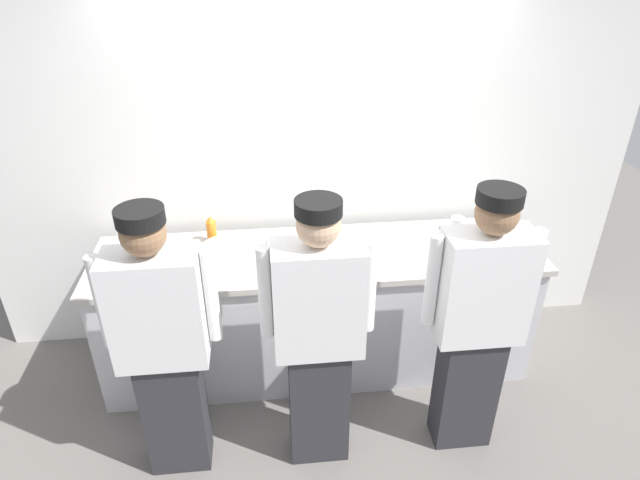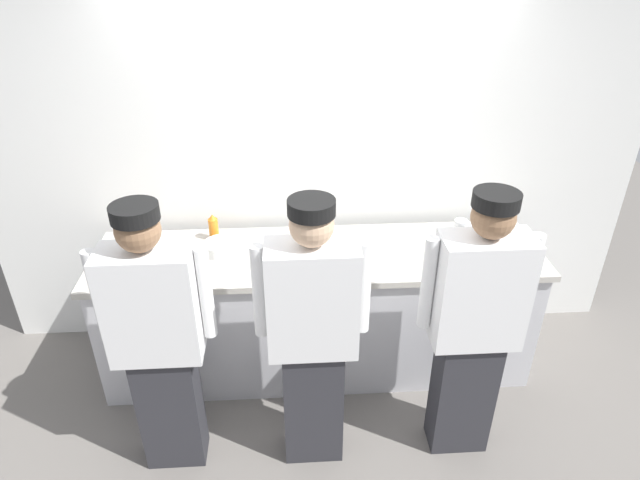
{
  "view_description": "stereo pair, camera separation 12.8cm",
  "coord_description": "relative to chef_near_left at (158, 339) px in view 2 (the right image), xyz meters",
  "views": [
    {
      "loc": [
        -0.3,
        -2.56,
        2.7
      ],
      "look_at": [
        0.01,
        0.35,
        1.03
      ],
      "focal_mm": 30.54,
      "sensor_mm": 36.0,
      "label": 1
    },
    {
      "loc": [
        -0.18,
        -2.57,
        2.7
      ],
      "look_at": [
        0.01,
        0.35,
        1.03
      ],
      "focal_mm": 30.54,
      "sensor_mm": 36.0,
      "label": 2
    }
  ],
  "objects": [
    {
      "name": "mixing_bowl_steel",
      "position": [
        1.97,
        0.74,
        0.09
      ],
      "size": [
        0.32,
        0.32,
        0.11
      ],
      "primitive_type": "cylinder",
      "color": "#B7BABF",
      "rests_on": "prep_counter"
    },
    {
      "name": "chef_center",
      "position": [
        0.79,
        -0.01,
        0.0
      ],
      "size": [
        0.6,
        0.24,
        1.65
      ],
      "color": "#2D2D33",
      "rests_on": "ground"
    },
    {
      "name": "wall_back",
      "position": [
        0.87,
        1.23,
        0.56
      ],
      "size": [
        4.47,
        0.1,
        2.86
      ],
      "color": "white",
      "rests_on": "ground"
    },
    {
      "name": "deli_cup",
      "position": [
        1.84,
        0.93,
        0.09
      ],
      "size": [
        0.09,
        0.09,
        0.1
      ],
      "primitive_type": "cylinder",
      "color": "white",
      "rests_on": "prep_counter"
    },
    {
      "name": "ground_plane",
      "position": [
        0.87,
        0.35,
        -0.87
      ],
      "size": [
        9.0,
        9.0,
        0.0
      ],
      "primitive_type": "plane",
      "color": "slate"
    },
    {
      "name": "prep_counter",
      "position": [
        0.87,
        0.74,
        -0.42
      ],
      "size": [
        2.85,
        0.73,
        0.91
      ],
      "color": "silver",
      "rests_on": "ground"
    },
    {
      "name": "ramekin_yellow_sauce",
      "position": [
        -0.29,
        0.63,
        0.06
      ],
      "size": [
        0.09,
        0.09,
        0.04
      ],
      "color": "white",
      "rests_on": "prep_counter"
    },
    {
      "name": "squeeze_bottle_secondary",
      "position": [
        -0.18,
        0.77,
        0.13
      ],
      "size": [
        0.06,
        0.06,
        0.2
      ],
      "color": "#56A333",
      "rests_on": "prep_counter"
    },
    {
      "name": "chef_near_left",
      "position": [
        0.0,
        0.0,
        0.0
      ],
      "size": [
        0.6,
        0.24,
        1.64
      ],
      "color": "#2D2D33",
      "rests_on": "ground"
    },
    {
      "name": "sheet_tray",
      "position": [
        0.8,
        0.73,
        0.05
      ],
      "size": [
        0.58,
        0.39,
        0.02
      ],
      "primitive_type": "cube",
      "rotation": [
        0.0,
        0.0,
        -0.18
      ],
      "color": "#B7BABF",
      "rests_on": "prep_counter"
    },
    {
      "name": "ramekin_green_sauce",
      "position": [
        0.1,
        0.53,
        0.06
      ],
      "size": [
        0.09,
        0.09,
        0.04
      ],
      "color": "white",
      "rests_on": "prep_counter"
    },
    {
      "name": "chef_far_right",
      "position": [
        1.65,
        -0.0,
        0.01
      ],
      "size": [
        0.6,
        0.24,
        1.65
      ],
      "color": "#2D2D33",
      "rests_on": "ground"
    },
    {
      "name": "squeeze_bottle_spare",
      "position": [
        0.19,
        0.95,
        0.13
      ],
      "size": [
        0.06,
        0.06,
        0.19
      ],
      "color": "orange",
      "rests_on": "prep_counter"
    },
    {
      "name": "squeeze_bottle_primary",
      "position": [
        -0.25,
        0.82,
        0.13
      ],
      "size": [
        0.06,
        0.06,
        0.19
      ],
      "color": "red",
      "rests_on": "prep_counter"
    },
    {
      "name": "plate_stack_front",
      "position": [
        0.26,
        0.79,
        0.07
      ],
      "size": [
        0.22,
        0.22,
        0.07
      ],
      "color": "white",
      "rests_on": "prep_counter"
    }
  ]
}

